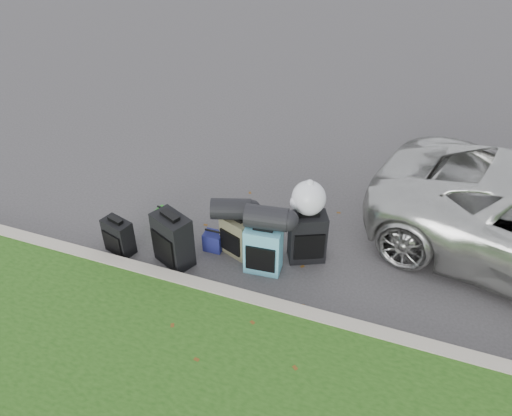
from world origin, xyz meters
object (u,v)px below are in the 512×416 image
(suitcase_small_black, at_px, (119,236))
(suitcase_teal, at_px, (263,250))
(suitcase_olive, at_px, (237,236))
(suitcase_large_black_right, at_px, (307,237))
(tote_green, at_px, (166,219))
(suitcase_large_black_left, at_px, (173,240))
(tote_navy, at_px, (214,241))

(suitcase_small_black, distance_m, suitcase_teal, 1.98)
(suitcase_olive, height_order, suitcase_large_black_right, suitcase_large_black_right)
(suitcase_teal, bearing_deg, tote_green, 162.64)
(suitcase_olive, xyz_separation_m, suitcase_teal, (0.44, -0.20, 0.05))
(suitcase_large_black_left, relative_size, suitcase_large_black_right, 1.03)
(suitcase_large_black_left, distance_m, tote_navy, 0.61)
(suitcase_large_black_right, bearing_deg, suitcase_large_black_left, 177.25)
(suitcase_olive, distance_m, tote_green, 1.20)
(suitcase_olive, bearing_deg, tote_navy, -151.04)
(suitcase_teal, bearing_deg, suitcase_small_black, -175.72)
(suitcase_small_black, bearing_deg, suitcase_teal, 25.47)
(suitcase_large_black_left, distance_m, suitcase_olive, 0.85)
(suitcase_large_black_right, bearing_deg, suitcase_teal, -164.20)
(suitcase_small_black, bearing_deg, suitcase_olive, 35.11)
(suitcase_teal, relative_size, tote_green, 2.23)
(suitcase_large_black_left, relative_size, tote_green, 2.47)
(suitcase_teal, height_order, suitcase_large_black_right, suitcase_large_black_right)
(suitcase_olive, height_order, suitcase_teal, suitcase_teal)
(suitcase_large_black_left, bearing_deg, suitcase_small_black, -150.89)
(tote_navy, bearing_deg, suitcase_olive, 6.89)
(suitcase_teal, relative_size, tote_navy, 2.45)
(suitcase_olive, relative_size, suitcase_teal, 0.86)
(tote_green, bearing_deg, suitcase_olive, 1.84)
(suitcase_large_black_right, bearing_deg, tote_navy, 166.65)
(suitcase_small_black, height_order, suitcase_teal, suitcase_teal)
(suitcase_small_black, xyz_separation_m, tote_navy, (1.18, 0.48, -0.12))
(suitcase_olive, bearing_deg, suitcase_small_black, -140.24)
(suitcase_teal, bearing_deg, suitcase_large_black_right, 35.59)
(suitcase_teal, distance_m, suitcase_large_black_right, 0.62)
(suitcase_teal, relative_size, suitcase_large_black_right, 0.93)
(suitcase_small_black, bearing_deg, tote_green, 79.63)
(suitcase_teal, height_order, tote_navy, suitcase_teal)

